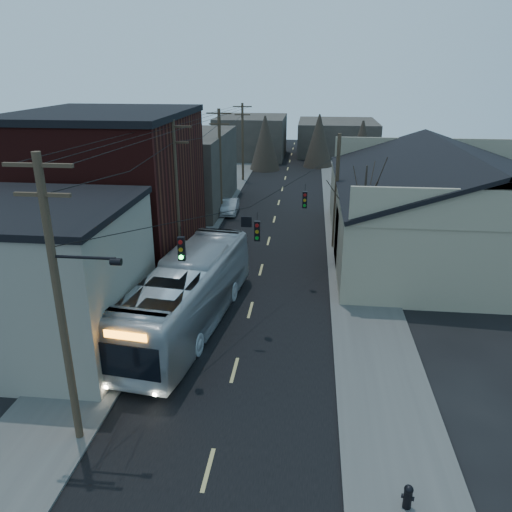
% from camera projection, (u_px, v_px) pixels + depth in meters
% --- Properties ---
extents(road_surface, '(9.00, 110.00, 0.02)m').
position_uv_depth(road_surface, '(273.00, 226.00, 42.97)').
color(road_surface, black).
rests_on(road_surface, ground).
extents(sidewalk_left, '(4.00, 110.00, 0.12)m').
position_uv_depth(sidewalk_left, '(199.00, 223.00, 43.61)').
color(sidewalk_left, '#474744').
rests_on(sidewalk_left, ground).
extents(sidewalk_right, '(4.00, 110.00, 0.12)m').
position_uv_depth(sidewalk_right, '(349.00, 228.00, 42.28)').
color(sidewalk_right, '#474744').
rests_on(sidewalk_right, ground).
extents(building_clapboard, '(8.00, 8.00, 7.00)m').
position_uv_depth(building_clapboard, '(45.00, 282.00, 23.13)').
color(building_clapboard, gray).
rests_on(building_clapboard, ground).
extents(building_brick, '(10.00, 12.00, 10.00)m').
position_uv_depth(building_brick, '(111.00, 194.00, 32.92)').
color(building_brick, black).
rests_on(building_brick, ground).
extents(building_left_far, '(9.00, 14.00, 7.00)m').
position_uv_depth(building_left_far, '(180.00, 170.00, 48.28)').
color(building_left_far, '#322D28').
rests_on(building_left_far, ground).
extents(warehouse, '(16.16, 20.60, 7.73)m').
position_uv_depth(warehouse, '(447.00, 217.00, 36.04)').
color(warehouse, gray).
rests_on(warehouse, ground).
extents(building_far_left, '(10.00, 12.00, 6.00)m').
position_uv_depth(building_far_left, '(251.00, 137.00, 75.05)').
color(building_far_left, '#322D28').
rests_on(building_far_left, ground).
extents(building_far_right, '(12.00, 14.00, 5.00)m').
position_uv_depth(building_far_right, '(337.00, 137.00, 78.55)').
color(building_far_right, '#322D28').
rests_on(building_far_right, ground).
extents(bare_tree, '(0.40, 0.40, 7.20)m').
position_uv_depth(bare_tree, '(363.00, 222.00, 31.73)').
color(bare_tree, black).
rests_on(bare_tree, ground).
extents(utility_lines, '(11.24, 45.28, 10.50)m').
position_uv_depth(utility_lines, '(224.00, 183.00, 36.09)').
color(utility_lines, '#382B1E').
rests_on(utility_lines, ground).
extents(bus, '(4.76, 13.65, 3.72)m').
position_uv_depth(bus, '(188.00, 294.00, 25.70)').
color(bus, '#A9B0B5').
rests_on(bus, ground).
extents(parked_car, '(1.55, 4.06, 1.32)m').
position_uv_depth(parked_car, '(230.00, 207.00, 46.48)').
color(parked_car, '#9A9EA2').
rests_on(parked_car, ground).
extents(fire_hydrant, '(0.41, 0.29, 0.84)m').
position_uv_depth(fire_hydrant, '(408.00, 496.00, 15.22)').
color(fire_hydrant, black).
rests_on(fire_hydrant, sidewalk_right).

